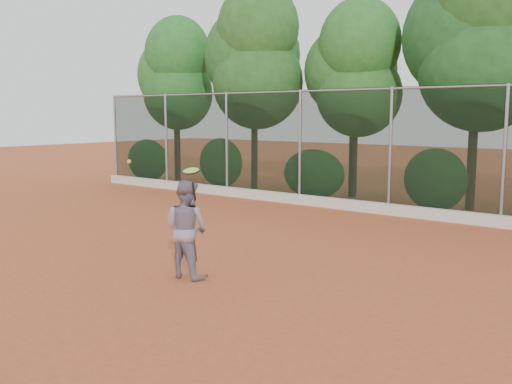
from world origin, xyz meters
The scene contains 7 objects.
ground centered at (0.00, 0.00, 0.00)m, with size 80.00×80.00×0.00m, color #B15029.
concrete_curb centered at (0.00, 6.82, 0.15)m, with size 24.00×0.20×0.30m, color silver.
tennis_player centered at (0.05, -0.96, 0.83)m, with size 0.81×0.63×1.67m, color gray.
chainlink_fence centered at (0.00, 7.00, 1.86)m, with size 24.09×0.09×3.50m.
foliage_backdrop centered at (-0.55, 8.98, 4.40)m, with size 23.70×3.63×7.55m.
tennis_racket centered at (0.32, -1.10, 1.82)m, with size 0.40×0.40×0.57m.
tennis_ball_in_flight centered at (-1.16, -1.16, 1.93)m, with size 0.07×0.07×0.07m.
Camera 1 is at (6.84, -7.67, 2.77)m, focal length 40.00 mm.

